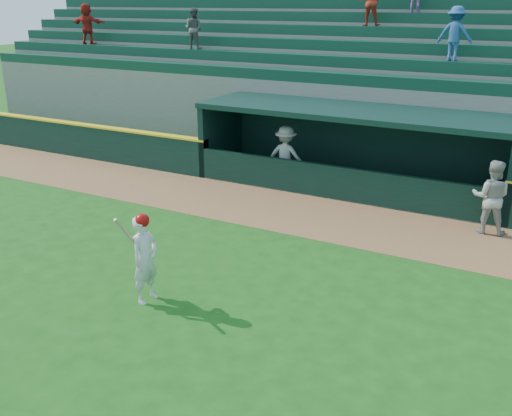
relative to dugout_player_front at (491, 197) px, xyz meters
The scene contains 9 objects.
ground 7.34m from the dugout_player_front, 125.64° to the right, with size 120.00×120.00×0.00m, color #174C13.
warning_track 4.46m from the dugout_player_front, 166.53° to the right, with size 40.00×3.00×0.01m, color brown.
field_wall_left 16.51m from the dugout_player_front, behind, with size 15.50×0.30×1.20m, color black.
wall_stripe_left 16.51m from the dugout_player_front, behind, with size 15.50×0.32×0.06m, color yellow.
dugout_player_front is the anchor object (origin of this frame).
dugout_player_inside 6.24m from the dugout_player_front, 169.45° to the left, with size 1.21×0.69×1.87m, color #A3A39E.
dugout 4.75m from the dugout_player_front, 153.78° to the left, with size 9.40×2.80×2.46m.
stands 8.03m from the dugout_player_front, 122.50° to the left, with size 34.50×6.25×7.48m.
batter_at_plate 8.61m from the dugout_player_front, 128.12° to the right, with size 0.52×0.80×1.81m.
Camera 1 is at (5.44, -8.48, 5.49)m, focal length 40.00 mm.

